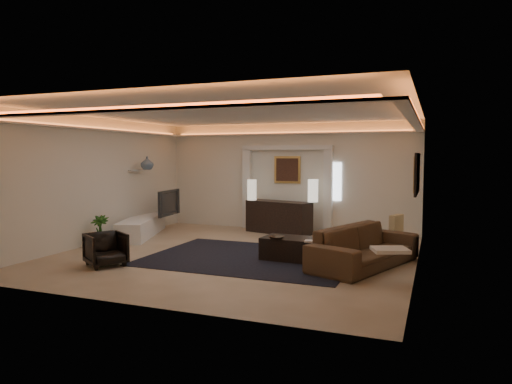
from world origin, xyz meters
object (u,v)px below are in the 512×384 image
(coffee_table, at_px, (295,249))
(armchair, at_px, (106,249))
(console, at_px, (279,218))
(sofa, at_px, (365,247))

(coffee_table, distance_m, armchair, 3.55)
(console, distance_m, coffee_table, 3.19)
(console, height_order, sofa, console)
(console, bearing_deg, armchair, -95.26)
(console, relative_size, coffee_table, 1.42)
(console, relative_size, sofa, 0.71)
(sofa, xyz_separation_m, armchair, (-4.44, -1.68, -0.06))
(console, xyz_separation_m, coffee_table, (1.30, -2.90, -0.20))
(console, bearing_deg, sofa, -32.17)
(coffee_table, height_order, armchair, armchair)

